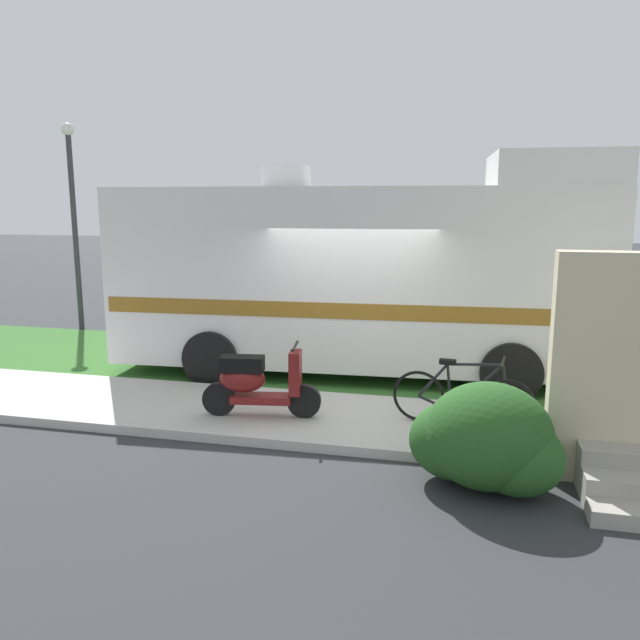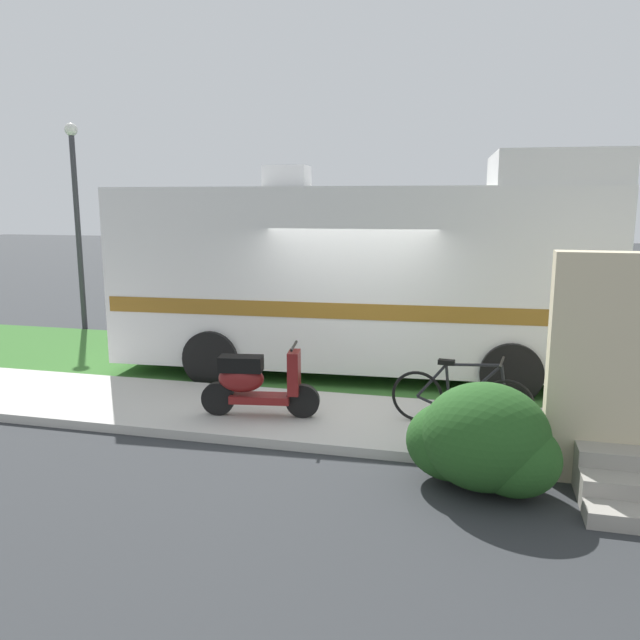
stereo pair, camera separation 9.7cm
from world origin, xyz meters
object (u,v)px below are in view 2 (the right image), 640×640
at_px(bicycle, 461,398).
at_px(pickup_truck_near, 361,283).
at_px(motorhome_rv, 363,274).
at_px(street_lamp_post, 76,208).
at_px(scooter, 255,382).

relative_size(bicycle, pickup_truck_near, 0.33).
relative_size(motorhome_rv, street_lamp_post, 1.73).
height_order(scooter, bicycle, scooter).
distance_m(motorhome_rv, bicycle, 3.27).
bearing_deg(scooter, bicycle, 5.30).
bearing_deg(motorhome_rv, bicycle, -55.98).
height_order(pickup_truck_near, street_lamp_post, street_lamp_post).
xyz_separation_m(scooter, pickup_truck_near, (0.04, 7.45, 0.38)).
xyz_separation_m(bicycle, pickup_truck_near, (-2.57, 7.21, 0.47)).
distance_m(bicycle, pickup_truck_near, 7.67).
distance_m(scooter, pickup_truck_near, 7.46).
bearing_deg(street_lamp_post, motorhome_rv, -18.29).
xyz_separation_m(motorhome_rv, bicycle, (1.70, -2.52, -1.22)).
xyz_separation_m(bicycle, street_lamp_post, (-8.62, 4.80, 2.26)).
relative_size(motorhome_rv, bicycle, 4.52).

